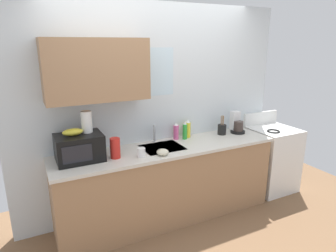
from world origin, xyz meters
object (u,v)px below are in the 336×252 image
(paper_towel_roll, at_px, (87,122))
(dish_soap_bottle_yellow, at_px, (188,129))
(dish_soap_bottle_pink, at_px, (176,131))
(small_bowl, at_px, (163,152))
(microwave, at_px, (79,148))
(dish_soap_bottle_green, at_px, (185,131))
(stove_range, at_px, (271,158))
(mug_white, at_px, (141,152))
(coffee_maker, at_px, (237,125))
(cereal_canister, at_px, (115,148))
(banana_bunch, at_px, (73,132))
(utensil_crock, at_px, (222,129))

(paper_towel_roll, relative_size, dish_soap_bottle_yellow, 0.97)
(dish_soap_bottle_pink, height_order, small_bowl, dish_soap_bottle_pink)
(microwave, bearing_deg, dish_soap_bottle_green, 5.17)
(stove_range, height_order, dish_soap_bottle_pink, dish_soap_bottle_pink)
(dish_soap_bottle_pink, xyz_separation_m, mug_white, (-0.60, -0.35, -0.05))
(stove_range, distance_m, small_bowl, 1.89)
(paper_towel_roll, height_order, mug_white, paper_towel_roll)
(coffee_maker, bearing_deg, cereal_canister, -174.71)
(dish_soap_bottle_pink, distance_m, cereal_canister, 0.89)
(dish_soap_bottle_pink, bearing_deg, paper_towel_roll, -174.12)
(microwave, distance_m, cereal_canister, 0.36)
(banana_bunch, bearing_deg, mug_white, -16.50)
(paper_towel_roll, bearing_deg, stove_range, -2.19)
(mug_white, relative_size, utensil_crock, 0.37)
(stove_range, height_order, banana_bunch, banana_bunch)
(microwave, height_order, utensil_crock, microwave)
(stove_range, height_order, paper_towel_roll, paper_towel_roll)
(dish_soap_bottle_green, bearing_deg, paper_towel_roll, -176.86)
(coffee_maker, xyz_separation_m, dish_soap_bottle_yellow, (-0.69, 0.11, 0.00))
(dish_soap_bottle_pink, relative_size, dish_soap_bottle_yellow, 0.93)
(mug_white, bearing_deg, stove_range, 4.03)
(banana_bunch, relative_size, small_bowl, 1.54)
(coffee_maker, xyz_separation_m, small_bowl, (-1.24, -0.31, -0.07))
(banana_bunch, bearing_deg, utensil_crock, 2.14)
(paper_towel_roll, relative_size, dish_soap_bottle_green, 0.98)
(banana_bunch, bearing_deg, small_bowl, -16.18)
(microwave, relative_size, dish_soap_bottle_green, 2.04)
(stove_range, xyz_separation_m, dish_soap_bottle_yellow, (-1.27, 0.21, 0.55))
(cereal_canister, bearing_deg, paper_towel_roll, 147.99)
(paper_towel_roll, height_order, coffee_maker, paper_towel_roll)
(dish_soap_bottle_yellow, xyz_separation_m, utensil_crock, (0.46, -0.10, -0.04))
(microwave, xyz_separation_m, dish_soap_bottle_yellow, (1.36, 0.17, -0.03))
(stove_range, distance_m, banana_bunch, 2.78)
(microwave, xyz_separation_m, cereal_canister, (0.34, -0.10, -0.03))
(paper_towel_roll, relative_size, dish_soap_bottle_pink, 1.04)
(stove_range, height_order, microwave, microwave)
(dish_soap_bottle_green, relative_size, cereal_canister, 1.05)
(coffee_maker, relative_size, dish_soap_bottle_pink, 1.32)
(coffee_maker, distance_m, mug_white, 1.48)
(mug_white, bearing_deg, dish_soap_bottle_pink, 30.43)
(cereal_canister, xyz_separation_m, mug_white, (0.25, -0.09, -0.06))
(microwave, relative_size, cereal_canister, 2.15)
(cereal_canister, bearing_deg, microwave, 163.87)
(banana_bunch, bearing_deg, dish_soap_bottle_pink, 7.45)
(banana_bunch, bearing_deg, dish_soap_bottle_yellow, 6.78)
(paper_towel_roll, relative_size, coffee_maker, 0.79)
(stove_range, bearing_deg, dish_soap_bottle_green, 173.12)
(microwave, height_order, dish_soap_bottle_green, microwave)
(stove_range, relative_size, coffee_maker, 3.86)
(dish_soap_bottle_pink, distance_m, small_bowl, 0.56)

